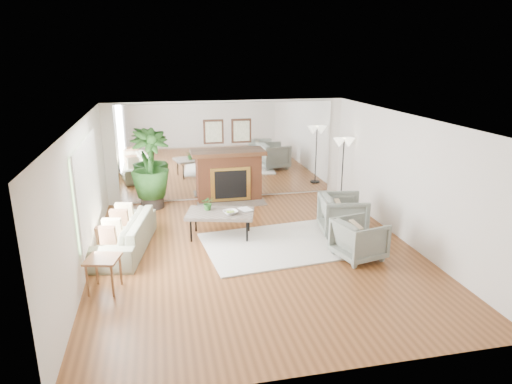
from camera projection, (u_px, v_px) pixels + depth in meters
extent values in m
plane|color=brown|center=(257.00, 252.00, 8.62)|extent=(7.00, 7.00, 0.00)
cube|color=silver|center=(83.00, 200.00, 7.65)|extent=(0.02, 7.00, 2.50)
cube|color=silver|center=(407.00, 180.00, 8.86)|extent=(0.02, 7.00, 2.50)
cube|color=silver|center=(228.00, 151.00, 11.52)|extent=(6.00, 0.02, 2.50)
cube|color=silver|center=(228.00, 151.00, 11.50)|extent=(5.40, 0.04, 2.40)
cube|color=#B2E09E|center=(87.00, 187.00, 8.00)|extent=(0.04, 2.40, 1.50)
cube|color=brown|center=(229.00, 178.00, 11.51)|extent=(1.60, 0.40, 1.20)
cube|color=gold|center=(231.00, 184.00, 11.35)|extent=(1.00, 0.04, 0.85)
cube|color=black|center=(231.00, 185.00, 11.33)|extent=(0.80, 0.04, 0.70)
cube|color=#665950|center=(232.00, 204.00, 11.35)|extent=(1.70, 0.55, 0.03)
cube|color=#4D3019|center=(229.00, 154.00, 11.31)|extent=(1.85, 0.46, 0.10)
cube|color=#321D13|center=(214.00, 132.00, 11.25)|extent=(0.50, 0.04, 0.60)
cube|color=#321D13|center=(241.00, 131.00, 11.39)|extent=(0.50, 0.04, 0.60)
cube|color=silver|center=(279.00, 244.00, 8.93)|extent=(3.04, 2.32, 0.03)
cube|color=#665950|center=(220.00, 214.00, 9.20)|extent=(1.49, 1.09, 0.07)
cylinder|color=black|center=(191.00, 231.00, 9.04)|extent=(0.04, 0.04, 0.47)
cylinder|color=black|center=(247.00, 232.00, 8.99)|extent=(0.04, 0.04, 0.47)
cylinder|color=black|center=(196.00, 221.00, 9.57)|extent=(0.04, 0.04, 0.47)
cylinder|color=black|center=(249.00, 222.00, 9.53)|extent=(0.04, 0.04, 0.47)
imported|color=gray|center=(123.00, 234.00, 8.65)|extent=(1.23, 2.29, 0.63)
imported|color=gray|center=(343.00, 215.00, 9.41)|extent=(1.03, 1.01, 0.83)
imported|color=gray|center=(359.00, 239.00, 8.27)|extent=(0.98, 0.96, 0.74)
cube|color=brown|center=(103.00, 259.00, 7.08)|extent=(0.59, 0.59, 0.04)
cylinder|color=brown|center=(87.00, 281.00, 6.98)|extent=(0.04, 0.04, 0.53)
cylinder|color=brown|center=(112.00, 281.00, 6.97)|extent=(0.04, 0.04, 0.53)
cylinder|color=brown|center=(97.00, 269.00, 7.36)|extent=(0.04, 0.04, 0.53)
cylinder|color=brown|center=(121.00, 269.00, 7.34)|extent=(0.04, 0.04, 0.53)
cylinder|color=black|center=(152.00, 200.00, 11.07)|extent=(0.55, 0.55, 0.39)
imported|color=#2B6224|center=(150.00, 164.00, 10.81)|extent=(1.15, 1.15, 1.63)
cylinder|color=black|center=(341.00, 202.00, 11.47)|extent=(0.28, 0.28, 0.04)
cylinder|color=black|center=(342.00, 172.00, 11.25)|extent=(0.03, 0.03, 1.59)
cone|color=white|center=(339.00, 143.00, 11.01)|extent=(0.30, 0.30, 0.22)
cone|color=white|center=(349.00, 142.00, 11.05)|extent=(0.30, 0.30, 0.22)
imported|color=#2B6224|center=(208.00, 203.00, 9.29)|extent=(0.29, 0.26, 0.29)
imported|color=brown|center=(230.00, 212.00, 9.08)|extent=(0.35, 0.35, 0.07)
imported|color=brown|center=(241.00, 210.00, 9.26)|extent=(0.30, 0.35, 0.02)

